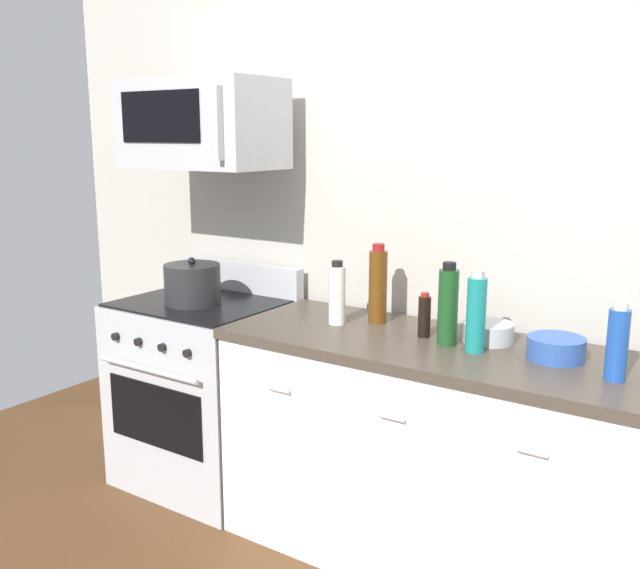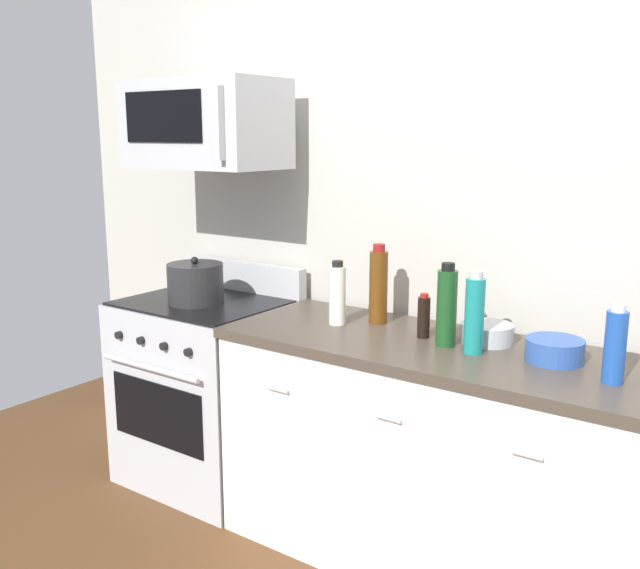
% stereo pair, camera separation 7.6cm
% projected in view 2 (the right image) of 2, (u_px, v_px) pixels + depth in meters
% --- Properties ---
extents(back_wall, '(5.27, 0.10, 2.70)m').
position_uv_depth(back_wall, '(539.00, 226.00, 2.80)').
color(back_wall, '#B7B2A8').
rests_on(back_wall, ground_plane).
extents(counter_unit, '(2.18, 0.66, 0.92)m').
position_uv_depth(counter_unit, '(487.00, 472.00, 2.66)').
color(counter_unit, white).
rests_on(counter_unit, ground_plane).
extents(range_oven, '(0.76, 0.69, 1.07)m').
position_uv_depth(range_oven, '(207.00, 390.00, 3.49)').
color(range_oven, '#B7BABF').
rests_on(range_oven, ground_plane).
extents(microwave, '(0.74, 0.44, 0.40)m').
position_uv_depth(microwave, '(205.00, 124.00, 3.26)').
color(microwave, '#B7BABF').
extents(bottle_soda_blue, '(0.07, 0.07, 0.26)m').
position_uv_depth(bottle_soda_blue, '(615.00, 346.00, 2.26)').
color(bottle_soda_blue, '#1E4CA5').
rests_on(bottle_soda_blue, countertop_slab).
extents(bottle_sparkling_teal, '(0.07, 0.07, 0.31)m').
position_uv_depth(bottle_sparkling_teal, '(474.00, 315.00, 2.56)').
color(bottle_sparkling_teal, '#197F7A').
rests_on(bottle_sparkling_teal, countertop_slab).
extents(bottle_soy_sauce_dark, '(0.05, 0.05, 0.18)m').
position_uv_depth(bottle_soy_sauce_dark, '(424.00, 317.00, 2.77)').
color(bottle_soy_sauce_dark, black).
rests_on(bottle_soy_sauce_dark, countertop_slab).
extents(bottle_hot_sauce_red, '(0.05, 0.05, 0.18)m').
position_uv_depth(bottle_hot_sauce_red, '(448.00, 316.00, 2.77)').
color(bottle_hot_sauce_red, '#B21914').
rests_on(bottle_hot_sauce_red, countertop_slab).
extents(bottle_vinegar_white, '(0.07, 0.07, 0.27)m').
position_uv_depth(bottle_vinegar_white, '(337.00, 294.00, 2.96)').
color(bottle_vinegar_white, silver).
rests_on(bottle_vinegar_white, countertop_slab).
extents(bottle_wine_green, '(0.08, 0.08, 0.32)m').
position_uv_depth(bottle_wine_green, '(447.00, 307.00, 2.65)').
color(bottle_wine_green, '#19471E').
rests_on(bottle_wine_green, countertop_slab).
extents(bottle_wine_amber, '(0.08, 0.08, 0.34)m').
position_uv_depth(bottle_wine_amber, '(378.00, 286.00, 2.97)').
color(bottle_wine_amber, '#59330F').
rests_on(bottle_wine_amber, countertop_slab).
extents(bowl_blue_mixing, '(0.20, 0.20, 0.08)m').
position_uv_depth(bowl_blue_mixing, '(555.00, 349.00, 2.49)').
color(bowl_blue_mixing, '#2D519E').
rests_on(bowl_blue_mixing, countertop_slab).
extents(bowl_steel_prep, '(0.20, 0.20, 0.07)m').
position_uv_depth(bowl_steel_prep, '(488.00, 333.00, 2.71)').
color(bowl_steel_prep, '#B2B5BA').
rests_on(bowl_steel_prep, countertop_slab).
extents(stockpot, '(0.26, 0.26, 0.22)m').
position_uv_depth(stockpot, '(195.00, 283.00, 3.34)').
color(stockpot, '#262628').
rests_on(stockpot, range_oven).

